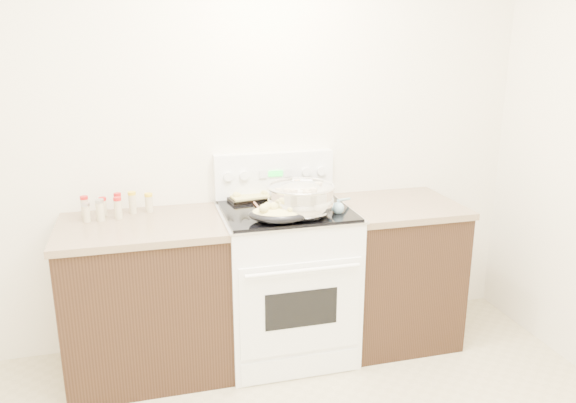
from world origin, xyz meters
name	(u,v)px	position (x,y,z in m)	size (l,w,h in m)	color
room_shell	(292,109)	(0.00, 0.00, 1.70)	(4.10, 3.60, 2.75)	white
counter_left	(147,298)	(-0.48, 1.43, 0.46)	(0.93, 0.67, 0.92)	black
counter_right	(394,271)	(1.08, 1.43, 0.46)	(0.73, 0.67, 0.92)	black
kitchen_range	(286,279)	(0.35, 1.42, 0.49)	(0.78, 0.73, 1.22)	white
mixing_bowl	(301,200)	(0.40, 1.28, 1.03)	(0.49, 0.49, 0.23)	silver
roasting_pan	(279,213)	(0.25, 1.19, 0.99)	(0.38, 0.29, 0.11)	black
baking_sheet	(255,195)	(0.22, 1.70, 0.96)	(0.41, 0.31, 0.06)	black
wooden_spoon	(261,210)	(0.19, 1.38, 0.95)	(0.04, 0.26, 0.04)	#A56B4B
blue_ladle	(339,207)	(0.63, 1.28, 0.97)	(0.18, 0.22, 0.09)	#7EAABC
spice_jars	(113,206)	(-0.64, 1.60, 0.98)	(0.40, 0.15, 0.13)	#BFB28C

